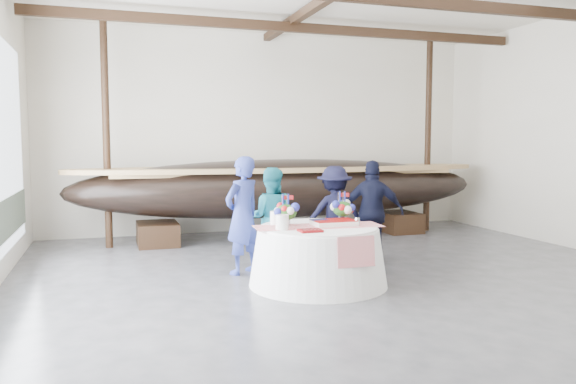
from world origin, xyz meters
name	(u,v)px	position (x,y,z in m)	size (l,w,h in m)	color
floor	(388,296)	(0.00, 0.00, 0.00)	(10.00, 12.00, 0.01)	#3D3D42
wall_back	(266,133)	(0.00, 6.00, 2.25)	(10.00, 0.02, 4.50)	silver
pavilion_structure	(365,1)	(0.00, 0.81, 4.00)	(9.80, 11.76, 4.50)	black
longboat_display	(286,188)	(0.10, 4.74, 1.07)	(8.95, 1.79, 1.68)	black
banquet_table	(318,256)	(-0.66, 0.85, 0.42)	(1.97, 1.97, 0.85)	white
tabletop_items	(314,215)	(-0.67, 0.99, 0.99)	(1.86, 0.96, 0.40)	red
guest_woman_blue	(243,215)	(-1.53, 1.86, 0.91)	(0.66, 0.44, 1.82)	navy
guest_woman_teal	(271,218)	(-0.99, 2.17, 0.81)	(0.79, 0.62, 1.63)	#229EB3
guest_man_left	(335,214)	(0.17, 2.26, 0.82)	(1.06, 0.61, 1.64)	black
guest_man_right	(373,212)	(0.73, 1.92, 0.87)	(1.02, 0.42, 1.74)	black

